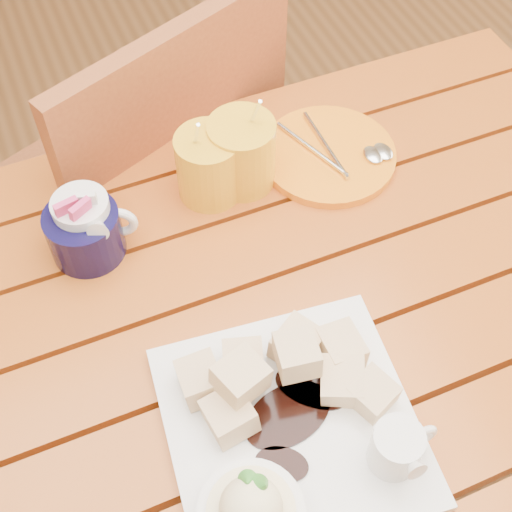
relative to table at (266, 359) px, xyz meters
name	(u,v)px	position (x,y,z in m)	size (l,w,h in m)	color
ground	(262,501)	(0.00, 0.00, -0.64)	(5.00, 5.00, 0.00)	brown
table	(266,359)	(0.00, 0.00, 0.00)	(1.20, 0.79, 0.75)	#AD4516
dessert_plate	(285,437)	(-0.05, -0.16, 0.14)	(0.31, 0.31, 0.11)	white
coffee_mug_left	(239,152)	(0.06, 0.24, 0.16)	(0.13, 0.10, 0.16)	yellow
coffee_mug_right	(210,164)	(0.01, 0.23, 0.16)	(0.13, 0.09, 0.15)	yellow
cream_pitcher	(87,222)	(-0.17, 0.20, 0.15)	(0.11, 0.09, 0.09)	white
sugar_caddy	(85,232)	(-0.18, 0.20, 0.15)	(0.10, 0.10, 0.11)	black
orange_saucer	(330,155)	(0.20, 0.22, 0.12)	(0.20, 0.20, 0.02)	orange
chair_far	(152,185)	(-0.03, 0.48, -0.12)	(0.57, 0.57, 0.93)	brown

